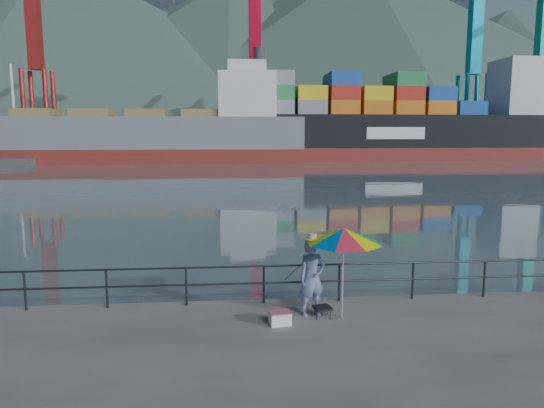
{
  "coord_description": "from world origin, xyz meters",
  "views": [
    {
      "loc": [
        0.18,
        -10.46,
        4.4
      ],
      "look_at": [
        1.58,
        6.0,
        2.0
      ],
      "focal_mm": 32.0,
      "sensor_mm": 36.0,
      "label": 1
    }
  ],
  "objects_px": {
    "bulk_carrier": "(162,135)",
    "container_ship": "(395,126)",
    "beach_umbrella": "(344,236)",
    "cooler_bag": "(280,319)",
    "fisherman": "(312,278)"
  },
  "relations": [
    {
      "from": "bulk_carrier",
      "to": "container_ship",
      "type": "height_order",
      "value": "container_ship"
    },
    {
      "from": "container_ship",
      "to": "bulk_carrier",
      "type": "bearing_deg",
      "value": -171.62
    },
    {
      "from": "beach_umbrella",
      "to": "bulk_carrier",
      "type": "distance_m",
      "value": 70.04
    },
    {
      "from": "container_ship",
      "to": "cooler_bag",
      "type": "bearing_deg",
      "value": -110.75
    },
    {
      "from": "fisherman",
      "to": "bulk_carrier",
      "type": "distance_m",
      "value": 69.66
    },
    {
      "from": "fisherman",
      "to": "beach_umbrella",
      "type": "relative_size",
      "value": 0.81
    },
    {
      "from": "fisherman",
      "to": "bulk_carrier",
      "type": "bearing_deg",
      "value": 83.34
    },
    {
      "from": "cooler_bag",
      "to": "container_ship",
      "type": "xyz_separation_m",
      "value": [
        28.37,
        74.88,
        5.67
      ]
    },
    {
      "from": "cooler_bag",
      "to": "fisherman",
      "type": "bearing_deg",
      "value": 22.73
    },
    {
      "from": "cooler_bag",
      "to": "bulk_carrier",
      "type": "distance_m",
      "value": 70.08
    },
    {
      "from": "fisherman",
      "to": "cooler_bag",
      "type": "distance_m",
      "value": 1.27
    },
    {
      "from": "container_ship",
      "to": "beach_umbrella",
      "type": "bearing_deg",
      "value": -109.78
    },
    {
      "from": "beach_umbrella",
      "to": "cooler_bag",
      "type": "distance_m",
      "value": 2.44
    },
    {
      "from": "cooler_bag",
      "to": "bulk_carrier",
      "type": "bearing_deg",
      "value": 89.96
    },
    {
      "from": "beach_umbrella",
      "to": "cooler_bag",
      "type": "height_order",
      "value": "beach_umbrella"
    }
  ]
}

